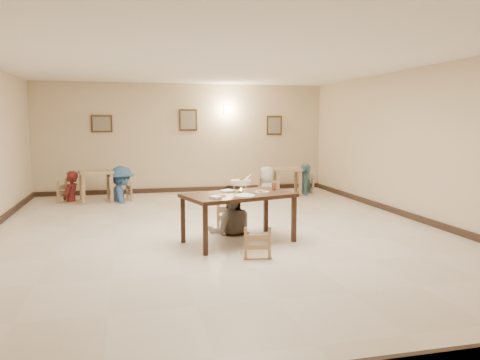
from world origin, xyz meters
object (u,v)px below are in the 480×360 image
object	(u,v)px
curry_warmer	(241,183)
bg_diner_a	(70,171)
drink_glass	(274,186)
bg_chair_rr	(305,176)
bg_chair_ll	(70,181)
chair_near	(256,226)
chair_far	(232,203)
bg_table_right	(287,173)
main_table	(239,199)
bg_table_left	(96,176)
bg_diner_c	(268,166)
bg_chair_lr	(121,183)
main_diner	(230,185)
bg_diner_d	(306,164)
bg_chair_rl	(268,177)
bg_diner_b	(121,166)

from	to	relation	value
curry_warmer	bg_diner_a	xyz separation A→B (m)	(-3.13, 4.63, -0.20)
drink_glass	bg_chair_rr	size ratio (longest dim) A/B	0.16
bg_chair_ll	chair_near	bearing A→B (deg)	-129.73
curry_warmer	bg_chair_ll	world-z (taller)	curry_warmer
chair_far	bg_diner_a	size ratio (longest dim) A/B	0.67
chair_near	bg_chair_ll	size ratio (longest dim) A/B	0.84
chair_near	bg_table_right	world-z (taller)	chair_near
main_table	curry_warmer	world-z (taller)	curry_warmer
main_table	chair_near	distance (m)	0.87
bg_table_left	bg_diner_c	size ratio (longest dim) A/B	0.58
chair_far	bg_chair_lr	world-z (taller)	chair_far
main_table	bg_chair_lr	distance (m)	4.96
main_diner	bg_diner_d	bearing A→B (deg)	-119.22
main_diner	bg_chair_rl	xyz separation A→B (m)	(1.89, 3.99, -0.35)
chair_near	bg_diner_d	distance (m)	6.28
bg_diner_c	main_diner	bearing A→B (deg)	-10.88
main_diner	bg_diner_d	world-z (taller)	main_diner
main_table	bg_diner_a	world-z (taller)	bg_diner_a
bg_chair_lr	bg_diner_a	size ratio (longest dim) A/B	0.58
main_diner	bg_chair_ll	distance (m)	5.07
bg_diner_c	main_table	bearing A→B (deg)	-7.75
bg_diner_b	bg_diner_d	bearing A→B (deg)	-101.80
chair_near	bg_diner_b	distance (m)	5.76
chair_far	bg_diner_b	size ratio (longest dim) A/B	0.59
main_table	drink_glass	size ratio (longest dim) A/B	12.43
bg_table_left	bg_diner_b	xyz separation A→B (m)	(0.60, -0.04, 0.24)
bg_table_left	bg_diner_d	size ratio (longest dim) A/B	0.54
bg_chair_rl	bg_table_left	bearing A→B (deg)	110.45
chair_far	bg_diner_c	distance (m)	4.34
main_diner	bg_diner_a	world-z (taller)	main_diner
main_table	bg_diner_a	xyz separation A→B (m)	(-3.08, 4.67, 0.05)
chair_far	bg_chair_lr	size ratio (longest dim) A/B	1.16
bg_table_right	bg_diner_a	bearing A→B (deg)	179.81
chair_far	bg_table_right	xyz separation A→B (m)	(2.39, 3.92, 0.07)
main_table	bg_chair_lr	world-z (taller)	bg_chair_lr
bg_table_right	bg_diner_a	world-z (taller)	bg_diner_a
main_diner	curry_warmer	xyz separation A→B (m)	(0.04, -0.62, 0.12)
chair_far	bg_chair_rl	bearing A→B (deg)	61.93
bg_chair_rl	bg_diner_d	world-z (taller)	bg_diner_d
chair_near	bg_chair_ll	bearing A→B (deg)	-51.45
bg_table_right	bg_chair_rr	distance (m)	0.57
bg_chair_rr	bg_diner_b	xyz separation A→B (m)	(-4.88, -0.14, 0.40)
chair_far	bg_chair_ll	distance (m)	5.03
bg_chair_rl	bg_table_right	bearing A→B (deg)	-70.13
drink_glass	main_table	bearing A→B (deg)	-157.87
main_table	chair_near	size ratio (longest dim) A/B	2.17
drink_glass	bg_diner_d	size ratio (longest dim) A/B	0.09
bg_table_right	bg_chair_rl	world-z (taller)	bg_chair_rl
bg_chair_ll	bg_diner_c	bearing A→B (deg)	-69.78
drink_glass	bg_table_right	world-z (taller)	drink_glass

